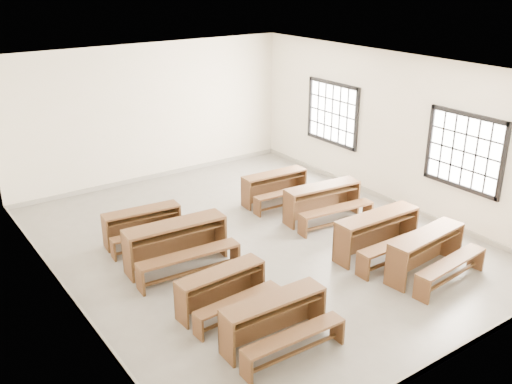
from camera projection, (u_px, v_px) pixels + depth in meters
room at (260, 130)px, 9.90m from camera, size 8.50×8.50×3.20m
desk_set_0 at (276, 318)px, 7.64m from camera, size 1.54×0.83×0.68m
desk_set_1 at (223, 288)px, 8.42m from camera, size 1.44×0.80×0.63m
desk_set_2 at (177, 242)px, 9.62m from camera, size 1.81×1.02×0.79m
desk_set_3 at (143, 224)px, 10.50m from camera, size 1.49×0.87×0.64m
desk_set_4 at (428, 251)px, 9.39m from camera, size 1.69×0.99×0.73m
desk_set_5 at (379, 232)px, 10.03m from camera, size 1.69×0.90×0.76m
desk_set_6 at (324, 200)px, 11.42m from camera, size 1.70×1.01×0.73m
desk_set_7 at (276, 185)px, 12.28m from camera, size 1.51×0.85×0.66m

